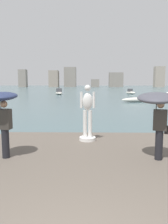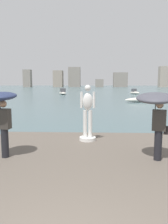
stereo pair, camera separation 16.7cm
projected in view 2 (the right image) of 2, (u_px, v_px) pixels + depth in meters
name	position (u px, v px, depth m)	size (l,w,h in m)	color
ground_plane	(91.00, 97.00, 42.01)	(400.00, 400.00, 0.00)	#4C666B
pier	(77.00, 197.00, 4.73)	(7.45, 10.80, 0.40)	#60564C
statue_white_figure	(88.00, 116.00, 8.55)	(0.64, 0.64, 2.17)	white
onlooker_left	(1.00, 106.00, 6.55)	(1.12, 1.14, 2.01)	black
onlooker_right	(157.00, 106.00, 6.32)	(1.39, 1.41, 2.02)	black
boat_mid	(63.00, 92.00, 51.71)	(2.70, 5.28, 1.43)	silver
boat_far	(140.00, 100.00, 30.79)	(4.84, 2.53, 0.65)	silver
boat_leftward	(134.00, 92.00, 52.72)	(2.50, 3.54, 1.29)	silver
distant_skyline	(92.00, 79.00, 147.88)	(95.31, 11.05, 13.37)	gray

